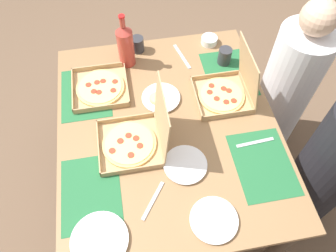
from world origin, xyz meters
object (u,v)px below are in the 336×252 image
soda_bottle (126,45)px  cup_clear_right (138,44)px  diner_left_seat (286,88)px  plate_near_right (185,165)px  condiment_bowl (209,40)px  pizza_box_corner_right (100,88)px  plate_far_right (214,220)px  plate_middle (100,240)px  diner_right_seat (328,168)px  pizza_box_edge_far (136,138)px  pizza_box_corner_left (227,90)px  plate_far_left (161,98)px  cup_red (225,56)px

soda_bottle → cup_clear_right: (-0.09, 0.07, -0.09)m
diner_left_seat → cup_clear_right: bearing=-107.4°
plate_near_right → soda_bottle: soda_bottle is taller
cup_clear_right → condiment_bowl: (0.02, 0.43, -0.02)m
condiment_bowl → pizza_box_corner_right: bearing=-69.7°
plate_far_right → plate_near_right: (-0.27, -0.06, 0.00)m
plate_middle → diner_left_seat: (-0.79, 1.18, -0.22)m
plate_far_right → diner_right_seat: 0.76m
pizza_box_edge_far → diner_right_seat: size_ratio=0.28×
plate_far_right → plate_middle: 0.47m
plate_far_right → plate_near_right: size_ratio=1.00×
cup_clear_right → diner_left_seat: bearing=72.6°
soda_bottle → condiment_bowl: soda_bottle is taller
plate_far_right → cup_clear_right: size_ratio=2.27×
pizza_box_edge_far → diner_left_seat: diner_left_seat is taller
pizza_box_edge_far → pizza_box_corner_left: size_ratio=1.06×
plate_far_right → diner_right_seat: size_ratio=0.17×
pizza_box_edge_far → plate_far_left: (-0.25, 0.16, -0.04)m
pizza_box_corner_left → pizza_box_edge_far: bearing=-67.3°
cup_red → pizza_box_edge_far: bearing=-50.9°
diner_left_seat → pizza_box_corner_left: bearing=-71.9°
plate_middle → cup_clear_right: cup_clear_right is taller
pizza_box_corner_right → diner_left_seat: bearing=89.3°
pizza_box_corner_right → cup_red: cup_red is taller
pizza_box_corner_right → condiment_bowl: 0.71m
cup_red → diner_right_seat: size_ratio=0.08×
pizza_box_corner_left → plate_far_left: (-0.04, -0.35, -0.04)m
pizza_box_corner_right → diner_left_seat: size_ratio=0.26×
plate_far_right → diner_right_seat: (-0.22, 0.70, -0.20)m
pizza_box_edge_far → plate_far_right: size_ratio=1.62×
pizza_box_edge_far → plate_far_left: pizza_box_edge_far is taller
plate_far_right → plate_near_right: 0.28m
pizza_box_corner_left → plate_middle: pizza_box_corner_left is taller
pizza_box_edge_far → diner_right_seat: 1.02m
condiment_bowl → diner_right_seat: size_ratio=0.08×
plate_near_right → plate_far_left: 0.41m
diner_right_seat → cup_red: bearing=-148.1°
pizza_box_edge_far → diner_right_seat: (0.21, 0.97, -0.24)m
plate_near_right → plate_middle: (0.27, -0.41, 0.00)m
pizza_box_edge_far → condiment_bowl: bearing=140.5°
plate_middle → plate_near_right: bearing=123.4°
plate_far_left → plate_far_right: bearing=9.4°
pizza_box_corner_right → diner_right_seat: (0.59, 1.12, -0.20)m
pizza_box_corner_right → soda_bottle: bearing=135.7°
plate_far_left → soda_bottle: soda_bottle is taller
soda_bottle → diner_right_seat: 1.26m
pizza_box_edge_far → diner_right_seat: bearing=77.7°
plate_far_right → diner_right_seat: bearing=107.1°
plate_near_right → cup_clear_right: 0.81m
pizza_box_corner_left → plate_far_right: (0.64, -0.23, -0.04)m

